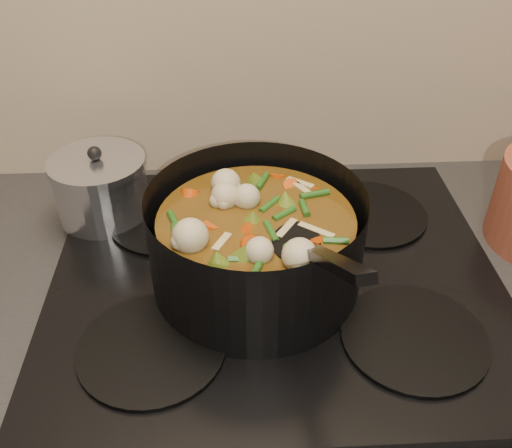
{
  "coord_description": "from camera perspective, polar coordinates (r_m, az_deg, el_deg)",
  "views": [
    {
      "loc": [
        -0.06,
        1.33,
        1.46
      ],
      "look_at": [
        -0.03,
        1.92,
        1.03
      ],
      "focal_mm": 40.0,
      "sensor_mm": 36.0,
      "label": 1
    }
  ],
  "objects": [
    {
      "name": "stockpot",
      "position": [
        0.75,
        0.03,
        -1.96
      ],
      "size": [
        0.28,
        0.37,
        0.21
      ],
      "rotation": [
        0.0,
        0.0,
        -0.02
      ],
      "color": "black",
      "rests_on": "stovetop"
    },
    {
      "name": "saucepan",
      "position": [
        0.92,
        -15.24,
        3.6
      ],
      "size": [
        0.15,
        0.15,
        0.12
      ],
      "rotation": [
        0.0,
        0.0,
        -0.34
      ],
      "color": "silver",
      "rests_on": "stovetop"
    },
    {
      "name": "stovetop",
      "position": [
        0.81,
        1.97,
        -5.36
      ],
      "size": [
        0.62,
        0.54,
        0.03
      ],
      "color": "black",
      "rests_on": "counter"
    }
  ]
}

